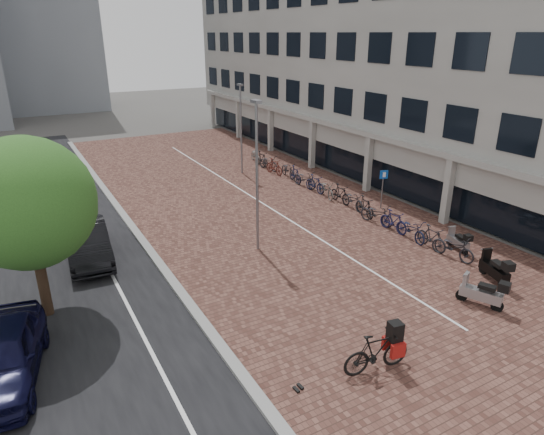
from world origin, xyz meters
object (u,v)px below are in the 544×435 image
Objects in this scene: scooter_mid at (495,268)px; parking_sign at (383,184)px; hero_bike at (377,351)px; car_navy at (2,356)px; scooter_back at (481,292)px; car_dark at (87,242)px; scooter_front at (458,240)px.

scooter_mid is 8.62m from parking_sign.
car_navy is at bearing 71.16° from hero_bike.
scooter_back is (14.64, -3.82, -0.23)m from car_navy.
car_navy reaches higher than hero_bike.
car_dark is 2.80× the size of scooter_mid.
scooter_back is at bearing -39.13° from car_dark.
car_dark reaches higher than scooter_mid.
car_navy is 2.20× the size of hero_bike.
hero_bike is 1.29× the size of scooter_back.
parking_sign is at bearing -33.71° from hero_bike.
parking_sign is (0.67, 5.76, 0.92)m from scooter_front.
scooter_back is (-1.93, -0.94, -0.01)m from scooter_mid.
car_navy is at bearing -169.22° from scooter_front.
parking_sign reaches higher than scooter_back.
scooter_mid reaches higher than scooter_back.
hero_bike is (9.16, -4.68, -0.15)m from car_navy.
parking_sign is (15.02, -1.22, 0.63)m from car_dark.
scooter_front is at bearing 26.00° from scooter_back.
car_navy is 2.19× the size of parking_sign.
car_navy is 16.82m from scooter_mid.
scooter_back is 0.77× the size of parking_sign.
hero_bike reaches higher than scooter_mid.
car_navy is at bearing -143.46° from parking_sign.
hero_bike is (5.86, -11.42, -0.13)m from car_dark.
parking_sign reaches higher than hero_bike.
scooter_back reaches higher than scooter_front.
parking_sign reaches higher than car_dark.
scooter_back is at bearing -118.53° from scooter_front.
car_dark is at bearing 75.52° from car_navy.
hero_bike is at bearing -148.62° from scooter_mid.
hero_bike is 7.62m from scooter_mid.
car_dark is 2.85× the size of scooter_back.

